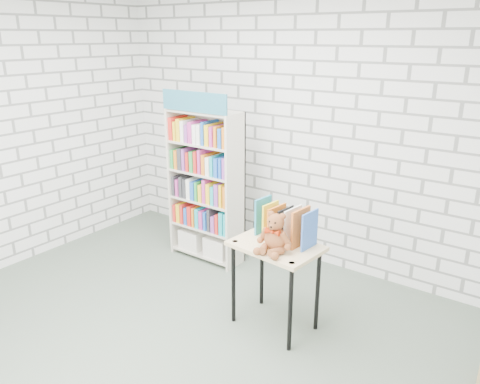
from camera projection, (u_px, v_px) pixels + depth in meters
The scene contains 6 objects.
ground at pixel (164, 336), 3.86m from camera, with size 4.50×4.50×0.00m, color #4F5C4E.
room_shell at pixel (151, 122), 3.29m from camera, with size 4.52×4.02×2.81m.
bookshelf at pixel (206, 185), 5.00m from camera, with size 0.82×0.32×1.84m.
display_table at pixel (276, 256), 3.81m from camera, with size 0.75×0.56×0.76m.
table_books at pixel (285, 224), 3.81m from camera, with size 0.51×0.27×0.29m.
teddy_bear at pixel (275, 236), 3.62m from camera, with size 0.29×0.27×0.32m.
Camera 1 is at (2.43, -2.29, 2.36)m, focal length 35.00 mm.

